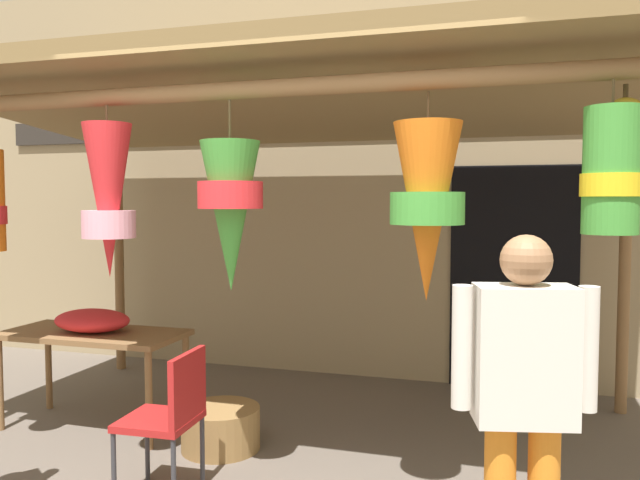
{
  "coord_description": "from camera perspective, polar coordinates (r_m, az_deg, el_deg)",
  "views": [
    {
      "loc": [
        1.2,
        -3.21,
        1.68
      ],
      "look_at": [
        -0.07,
        0.99,
        1.41
      ],
      "focal_mm": 35.34,
      "sensor_mm": 36.0,
      "label": 1
    }
  ],
  "objects": [
    {
      "name": "shop_facade",
      "position": [
        6.09,
        5.54,
        6.07
      ],
      "size": [
        9.13,
        0.29,
        3.91
      ],
      "color": "#9E8966",
      "rests_on": "ground_plane"
    },
    {
      "name": "folding_chair",
      "position": [
        3.76,
        -13.32,
        -14.82
      ],
      "size": [
        0.42,
        0.42,
        0.84
      ],
      "color": "#AD1E1E",
      "rests_on": "ground_plane"
    },
    {
      "name": "market_stall_canopy",
      "position": [
        4.34,
        -1.63,
        10.53
      ],
      "size": [
        5.1,
        2.68,
        2.59
      ],
      "color": "brown",
      "rests_on": "ground_plane"
    },
    {
      "name": "display_table",
      "position": [
        5.01,
        -19.84,
        -8.72
      ],
      "size": [
        1.35,
        0.61,
        0.72
      ],
      "color": "brown",
      "rests_on": "ground_plane"
    },
    {
      "name": "wicker_basket_by_table",
      "position": [
        4.51,
        -8.98,
        -16.47
      ],
      "size": [
        0.53,
        0.53,
        0.29
      ],
      "primitive_type": "cylinder",
      "color": "olive",
      "rests_on": "ground_plane"
    },
    {
      "name": "flower_heap_on_table",
      "position": [
        4.96,
        -19.87,
        -6.88
      ],
      "size": [
        0.58,
        0.41,
        0.17
      ],
      "color": "red",
      "rests_on": "display_table"
    },
    {
      "name": "vendor_in_orange",
      "position": [
        2.8,
        17.95,
        -12.72
      ],
      "size": [
        0.58,
        0.31,
        1.55
      ],
      "color": "orange",
      "rests_on": "ground_plane"
    }
  ]
}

